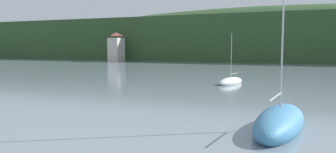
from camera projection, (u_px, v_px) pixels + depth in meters
name	position (u px, v px, depth m)	size (l,w,h in m)	color
wooded_hillside	(271.00, 43.00, 131.74)	(352.00, 70.31, 33.77)	#2D4C28
shore_building_west	(116.00, 47.00, 106.58)	(3.93, 5.20, 9.59)	beige
sailboat_far_0	(231.00, 82.00, 42.94)	(3.18, 6.06, 6.96)	white
sailboat_mid_1	(280.00, 123.00, 19.21)	(3.43, 8.53, 11.97)	teal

